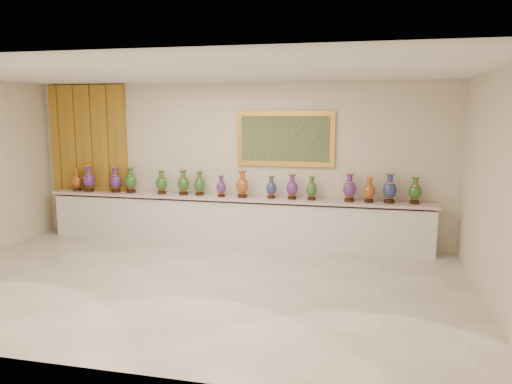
% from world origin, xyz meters
% --- Properties ---
extents(ground, '(8.00, 8.00, 0.00)m').
position_xyz_m(ground, '(0.00, 0.00, 0.00)').
color(ground, beige).
rests_on(ground, ground).
extents(room, '(8.00, 8.00, 8.00)m').
position_xyz_m(room, '(-2.39, 2.44, 1.58)').
color(room, beige).
rests_on(room, ground).
extents(counter, '(7.28, 0.48, 0.90)m').
position_xyz_m(counter, '(0.00, 2.27, 0.44)').
color(counter, white).
rests_on(counter, ground).
extents(vase_0, '(0.25, 0.25, 0.43)m').
position_xyz_m(vase_0, '(-3.21, 2.22, 1.09)').
color(vase_0, black).
rests_on(vase_0, counter).
extents(vase_1, '(0.31, 0.31, 0.52)m').
position_xyz_m(vase_1, '(-2.93, 2.21, 1.13)').
color(vase_1, black).
rests_on(vase_1, counter).
extents(vase_2, '(0.28, 0.28, 0.50)m').
position_xyz_m(vase_2, '(-2.38, 2.25, 1.12)').
color(vase_2, black).
rests_on(vase_2, counter).
extents(vase_3, '(0.28, 0.28, 0.50)m').
position_xyz_m(vase_3, '(-2.06, 2.27, 1.12)').
color(vase_3, black).
rests_on(vase_3, counter).
extents(vase_4, '(0.22, 0.22, 0.46)m').
position_xyz_m(vase_4, '(-1.42, 2.26, 1.11)').
color(vase_4, black).
rests_on(vase_4, counter).
extents(vase_5, '(0.28, 0.28, 0.48)m').
position_xyz_m(vase_5, '(-0.97, 2.25, 1.12)').
color(vase_5, black).
rests_on(vase_5, counter).
extents(vase_6, '(0.24, 0.24, 0.46)m').
position_xyz_m(vase_6, '(-0.66, 2.28, 1.11)').
color(vase_6, black).
rests_on(vase_6, counter).
extents(vase_7, '(0.22, 0.22, 0.40)m').
position_xyz_m(vase_7, '(-0.21, 2.22, 1.08)').
color(vase_7, black).
rests_on(vase_7, counter).
extents(vase_8, '(0.30, 0.30, 0.50)m').
position_xyz_m(vase_8, '(0.19, 2.22, 1.12)').
color(vase_8, black).
rests_on(vase_8, counter).
extents(vase_9, '(0.22, 0.22, 0.42)m').
position_xyz_m(vase_9, '(0.73, 2.26, 1.09)').
color(vase_9, black).
rests_on(vase_9, counter).
extents(vase_10, '(0.28, 0.28, 0.46)m').
position_xyz_m(vase_10, '(1.11, 2.26, 1.10)').
color(vase_10, black).
rests_on(vase_10, counter).
extents(vase_11, '(0.25, 0.25, 0.43)m').
position_xyz_m(vase_11, '(1.46, 2.26, 1.09)').
color(vase_11, black).
rests_on(vase_11, counter).
extents(vase_12, '(0.24, 0.24, 0.50)m').
position_xyz_m(vase_12, '(2.13, 2.25, 1.13)').
color(vase_12, black).
rests_on(vase_12, counter).
extents(vase_13, '(0.21, 0.21, 0.44)m').
position_xyz_m(vase_13, '(2.47, 2.25, 1.10)').
color(vase_13, black).
rests_on(vase_13, counter).
extents(vase_14, '(0.30, 0.30, 0.52)m').
position_xyz_m(vase_14, '(2.81, 2.27, 1.13)').
color(vase_14, black).
rests_on(vase_14, counter).
extents(vase_15, '(0.29, 0.29, 0.47)m').
position_xyz_m(vase_15, '(3.23, 2.29, 1.11)').
color(vase_15, black).
rests_on(vase_15, counter).
extents(label_card, '(0.10, 0.06, 0.00)m').
position_xyz_m(label_card, '(-1.63, 2.13, 0.90)').
color(label_card, white).
rests_on(label_card, counter).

